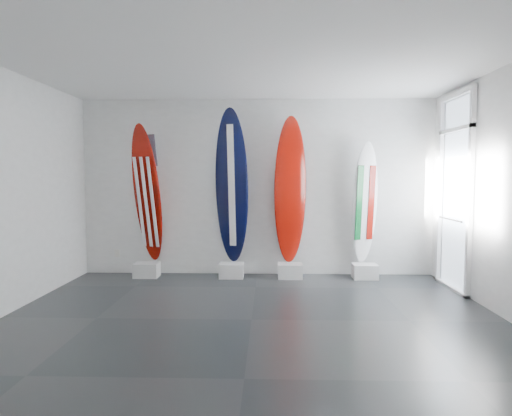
{
  "coord_description": "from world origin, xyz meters",
  "views": [
    {
      "loc": [
        0.2,
        -5.13,
        1.68
      ],
      "look_at": [
        0.01,
        1.4,
        1.22
      ],
      "focal_mm": 31.18,
      "sensor_mm": 36.0,
      "label": 1
    }
  ],
  "objects_px": {
    "surfboard_usa": "(147,194)",
    "surfboard_navy": "(232,186)",
    "surfboard_swiss": "(290,190)",
    "surfboard_italy": "(365,203)"
  },
  "relations": [
    {
      "from": "surfboard_usa",
      "to": "surfboard_italy",
      "type": "bearing_deg",
      "value": 21.31
    },
    {
      "from": "surfboard_swiss",
      "to": "surfboard_italy",
      "type": "xyz_separation_m",
      "value": [
        1.24,
        0.0,
        -0.21
      ]
    },
    {
      "from": "surfboard_usa",
      "to": "surfboard_navy",
      "type": "height_order",
      "value": "surfboard_navy"
    },
    {
      "from": "surfboard_navy",
      "to": "surfboard_swiss",
      "type": "distance_m",
      "value": 0.98
    },
    {
      "from": "surfboard_italy",
      "to": "surfboard_swiss",
      "type": "bearing_deg",
      "value": 162.5
    },
    {
      "from": "surfboard_navy",
      "to": "surfboard_italy",
      "type": "distance_m",
      "value": 2.23
    },
    {
      "from": "surfboard_swiss",
      "to": "surfboard_italy",
      "type": "bearing_deg",
      "value": -14.36
    },
    {
      "from": "surfboard_usa",
      "to": "surfboard_swiss",
      "type": "distance_m",
      "value": 2.41
    },
    {
      "from": "surfboard_navy",
      "to": "surfboard_swiss",
      "type": "bearing_deg",
      "value": 16.44
    },
    {
      "from": "surfboard_usa",
      "to": "surfboard_navy",
      "type": "distance_m",
      "value": 1.43
    }
  ]
}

